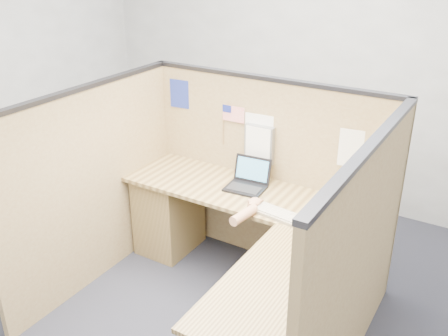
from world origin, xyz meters
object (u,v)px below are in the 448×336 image
Objects in this scene: laptop at (249,180)px; mouse at (255,204)px; l_desk at (243,264)px; keyboard at (278,214)px.

mouse is (0.19, -0.26, -0.03)m from laptop.
keyboard is (0.16, 0.19, 0.35)m from l_desk.
l_desk is at bearing -69.68° from laptop.
laptop reaches higher than mouse.
keyboard is 0.19m from mouse.
keyboard is (0.38, -0.28, -0.04)m from laptop.
laptop is (-0.22, 0.47, 0.39)m from l_desk.
laptop is 3.04× the size of mouse.
laptop reaches higher than keyboard.
mouse is at bearing 97.65° from l_desk.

